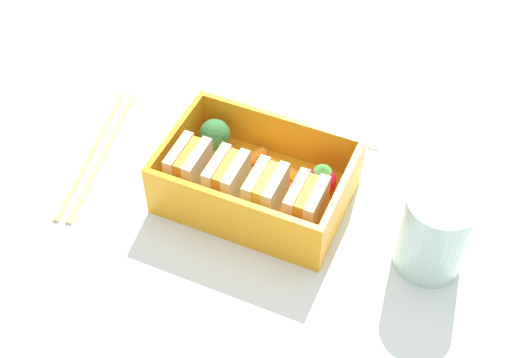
{
  "coord_description": "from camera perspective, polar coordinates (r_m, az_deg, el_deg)",
  "views": [
    {
      "loc": [
        -18.72,
        42.66,
        54.83
      ],
      "look_at": [
        0.0,
        0.0,
        2.7
      ],
      "focal_mm": 50.0,
      "sensor_mm": 36.0,
      "label": 1
    }
  ],
  "objects": [
    {
      "name": "drinking_glass",
      "position": [
        0.66,
        14.11,
        -4.15
      ],
      "size": [
        6.33,
        6.33,
        8.64
      ],
      "primitive_type": "cylinder",
      "color": "silver",
      "rests_on": "ground_plane"
    },
    {
      "name": "bento_rim",
      "position": [
        0.69,
        0.0,
        0.53
      ],
      "size": [
        17.97,
        12.28,
        4.93
      ],
      "color": "orange",
      "rests_on": "bento_tray"
    },
    {
      "name": "sandwich_center_left",
      "position": [
        0.67,
        0.77,
        -1.24
      ],
      "size": [
        2.97,
        4.72,
        5.28
      ],
      "color": "beige",
      "rests_on": "bento_tray"
    },
    {
      "name": "bento_tray",
      "position": [
        0.71,
        0.0,
        -1.12
      ],
      "size": [
        17.97,
        12.28,
        1.2
      ],
      "primitive_type": "cube",
      "color": "orange",
      "rests_on": "ground_plane"
    },
    {
      "name": "sandwich_center",
      "position": [
        0.68,
        -2.35,
        -0.2
      ],
      "size": [
        2.97,
        4.72,
        5.28
      ],
      "color": "beige",
      "rests_on": "bento_tray"
    },
    {
      "name": "carrot_stick_far_left",
      "position": [
        0.73,
        -0.7,
        1.48
      ],
      "size": [
        3.2,
        4.4,
        1.2
      ],
      "primitive_type": "cylinder",
      "rotation": [
        1.57,
        0.0,
        5.77
      ],
      "color": "orange",
      "rests_on": "bento_tray"
    },
    {
      "name": "sandwich_center_right",
      "position": [
        0.7,
        -5.36,
        0.8
      ],
      "size": [
        2.97,
        4.72,
        5.28
      ],
      "color": "beige",
      "rests_on": "bento_tray"
    },
    {
      "name": "chopstick_pair",
      "position": [
        0.78,
        -12.63,
        2.14
      ],
      "size": [
        5.76,
        19.22,
        0.7
      ],
      "color": "tan",
      "rests_on": "ground_plane"
    },
    {
      "name": "broccoli_floret",
      "position": [
        0.73,
        -3.32,
        3.48
      ],
      "size": [
        3.21,
        3.21,
        4.26
      ],
      "color": "#8BCB6B",
      "rests_on": "bento_tray"
    },
    {
      "name": "ground_plane",
      "position": [
        0.73,
        0.0,
        -1.94
      ],
      "size": [
        120.0,
        120.0,
        2.0
      ],
      "primitive_type": "cube",
      "color": "silver"
    },
    {
      "name": "carrot_stick_left",
      "position": [
        0.72,
        2.7,
        0.57
      ],
      "size": [
        4.73,
        2.3,
        1.27
      ],
      "primitive_type": "cylinder",
      "rotation": [
        1.57,
        0.0,
        1.34
      ],
      "color": "orange",
      "rests_on": "bento_tray"
    },
    {
      "name": "sandwich_left",
      "position": [
        0.66,
        3.99,
        -2.31
      ],
      "size": [
        2.97,
        4.72,
        5.28
      ],
      "color": "#E2BB8D",
      "rests_on": "bento_tray"
    },
    {
      "name": "strawberry_far_left",
      "position": [
        0.7,
        5.29,
        -0.08
      ],
      "size": [
        2.94,
        2.94,
        3.54
      ],
      "color": "red",
      "rests_on": "bento_tray"
    },
    {
      "name": "folded_napkin",
      "position": [
        0.82,
        6.48,
        5.9
      ],
      "size": [
        12.83,
        11.84,
        0.4
      ],
      "primitive_type": "cube",
      "rotation": [
        0.0,
        0.0,
        0.09
      ],
      "color": "silver",
      "rests_on": "ground_plane"
    }
  ]
}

